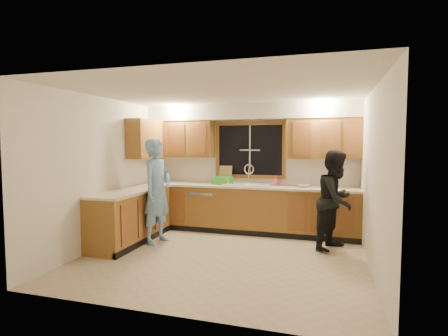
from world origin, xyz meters
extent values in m
plane|color=#BFAD93|center=(0.00, 0.00, 0.00)|extent=(4.20, 4.20, 0.00)
plane|color=white|center=(0.00, 0.00, 2.50)|extent=(4.20, 4.20, 0.00)
plane|color=silver|center=(0.00, 1.90, 1.25)|extent=(4.20, 0.00, 4.20)
plane|color=silver|center=(-2.10, 0.00, 1.25)|extent=(0.00, 3.80, 3.80)
plane|color=silver|center=(2.10, 0.00, 1.25)|extent=(0.00, 3.80, 3.80)
cube|color=olive|center=(0.00, 1.60, 0.44)|extent=(4.20, 0.60, 0.88)
cube|color=olive|center=(-1.80, 0.35, 0.44)|extent=(0.60, 1.90, 0.88)
cube|color=beige|center=(0.00, 1.58, 0.90)|extent=(4.20, 0.63, 0.04)
cube|color=beige|center=(-1.79, 0.35, 0.90)|extent=(0.63, 1.90, 0.04)
cube|color=olive|center=(-1.43, 1.73, 1.83)|extent=(1.35, 0.33, 0.75)
cube|color=olive|center=(1.43, 1.73, 1.83)|extent=(1.35, 0.33, 0.75)
cube|color=olive|center=(-1.94, 1.12, 1.83)|extent=(0.33, 0.90, 0.75)
cube|color=beige|center=(0.00, 1.72, 2.35)|extent=(4.20, 0.35, 0.30)
cube|color=black|center=(0.00, 1.90, 1.60)|extent=(1.30, 0.01, 1.00)
cube|color=olive|center=(0.00, 1.89, 2.14)|extent=(1.44, 0.03, 0.07)
cube|color=olive|center=(0.00, 1.89, 1.07)|extent=(1.44, 0.03, 0.07)
cube|color=olive|center=(-0.69, 1.89, 1.60)|extent=(0.07, 0.03, 1.00)
cube|color=olive|center=(0.69, 1.89, 1.60)|extent=(0.07, 0.03, 1.00)
cube|color=white|center=(0.00, 1.60, 0.93)|extent=(0.86, 0.52, 0.03)
cube|color=white|center=(-0.21, 1.60, 0.84)|extent=(0.38, 0.42, 0.18)
cube|color=white|center=(0.21, 1.60, 0.84)|extent=(0.38, 0.42, 0.18)
cylinder|color=silver|center=(0.00, 1.80, 1.08)|extent=(0.04, 0.04, 0.28)
torus|color=silver|center=(0.00, 1.80, 1.22)|extent=(0.21, 0.03, 0.21)
cube|color=silver|center=(-0.85, 1.59, 0.41)|extent=(0.60, 0.56, 0.82)
cube|color=silver|center=(-1.80, -0.22, 0.45)|extent=(0.58, 0.75, 0.90)
imported|color=#6D9CCF|center=(-1.33, 0.44, 0.91)|extent=(0.53, 0.72, 1.82)
imported|color=black|center=(1.65, 0.92, 0.81)|extent=(0.91, 0.98, 1.63)
cube|color=brown|center=(-1.84, 1.65, 1.03)|extent=(0.15, 0.14, 0.22)
cube|color=tan|center=(-0.50, 1.82, 1.10)|extent=(0.27, 0.10, 0.36)
cube|color=green|center=(-0.49, 1.61, 1.00)|extent=(0.39, 0.37, 0.15)
imported|color=pink|center=(0.55, 1.77, 1.01)|extent=(0.11, 0.11, 0.18)
imported|color=silver|center=(1.08, 1.59, 0.95)|extent=(0.24, 0.24, 0.06)
cylinder|color=beige|center=(-0.22, 1.48, 0.97)|extent=(0.07, 0.07, 0.11)
cylinder|color=beige|center=(-0.34, 1.43, 0.98)|extent=(0.07, 0.07, 0.12)
camera|label=1|loc=(1.50, -5.02, 1.74)|focal=28.00mm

